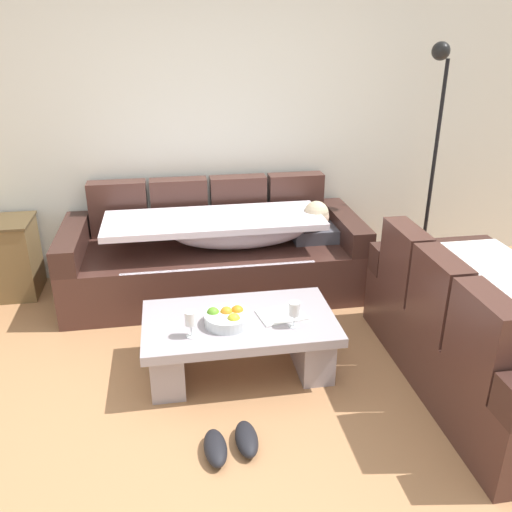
% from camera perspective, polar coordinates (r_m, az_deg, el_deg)
% --- Properties ---
extents(ground_plane, '(14.00, 14.00, 0.00)m').
position_cam_1_polar(ground_plane, '(3.20, -1.73, -16.89)').
color(ground_plane, '#B17C50').
extents(back_wall, '(9.00, 0.10, 2.70)m').
position_cam_1_polar(back_wall, '(4.63, -5.68, 14.43)').
color(back_wall, silver).
rests_on(back_wall, ground_plane).
extents(couch_along_wall, '(2.38, 0.92, 0.88)m').
position_cam_1_polar(couch_along_wall, '(4.42, -3.98, 0.21)').
color(couch_along_wall, '#462922').
rests_on(couch_along_wall, ground_plane).
extents(couch_near_window, '(0.92, 1.78, 0.88)m').
position_cam_1_polar(couch_near_window, '(3.57, 23.37, -7.81)').
color(couch_near_window, '#462922').
rests_on(couch_near_window, ground_plane).
extents(coffee_table, '(1.20, 0.68, 0.38)m').
position_cam_1_polar(coffee_table, '(3.44, -1.77, -8.70)').
color(coffee_table, '#A198A0').
rests_on(coffee_table, ground_plane).
extents(fruit_bowl, '(0.28, 0.28, 0.10)m').
position_cam_1_polar(fruit_bowl, '(3.30, -3.08, -6.57)').
color(fruit_bowl, silver).
rests_on(fruit_bowl, coffee_table).
extents(wine_glass_near_left, '(0.07, 0.07, 0.17)m').
position_cam_1_polar(wine_glass_near_left, '(3.15, -6.97, -6.71)').
color(wine_glass_near_left, silver).
rests_on(wine_glass_near_left, coffee_table).
extents(wine_glass_near_right, '(0.07, 0.07, 0.17)m').
position_cam_1_polar(wine_glass_near_right, '(3.24, 4.10, -5.74)').
color(wine_glass_near_right, silver).
rests_on(wine_glass_near_right, coffee_table).
extents(open_magazine, '(0.31, 0.26, 0.01)m').
position_cam_1_polar(open_magazine, '(3.40, 2.69, -6.28)').
color(open_magazine, white).
rests_on(open_magazine, coffee_table).
extents(floor_lamp, '(0.33, 0.31, 1.95)m').
position_cam_1_polar(floor_lamp, '(4.75, 18.26, 10.73)').
color(floor_lamp, black).
rests_on(floor_lamp, ground_plane).
extents(pair_of_shoes, '(0.30, 0.31, 0.09)m').
position_cam_1_polar(pair_of_shoes, '(2.99, -2.66, -19.29)').
color(pair_of_shoes, black).
rests_on(pair_of_shoes, ground_plane).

